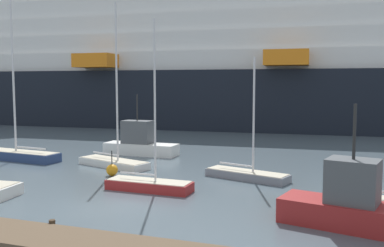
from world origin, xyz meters
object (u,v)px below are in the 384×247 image
(fishing_boat_0, at_px, (140,143))
(sailboat_4, at_px, (149,183))
(sailboat_0, at_px, (21,153))
(sailboat_2, at_px, (247,173))
(channel_buoy_0, at_px, (112,170))
(cruise_ship, at_px, (204,64))
(fishing_boat_1, at_px, (358,206))
(sailboat_1, at_px, (114,160))

(fishing_boat_0, bearing_deg, sailboat_4, 119.23)
(sailboat_0, bearing_deg, fishing_boat_0, -138.78)
(sailboat_2, distance_m, channel_buoy_0, 8.32)
(sailboat_2, xyz_separation_m, channel_buoy_0, (-8.12, -1.81, 0.02))
(cruise_ship, bearing_deg, channel_buoy_0, -85.20)
(sailboat_2, relative_size, channel_buoy_0, 4.61)
(fishing_boat_0, height_order, fishing_boat_1, fishing_boat_1)
(sailboat_2, xyz_separation_m, fishing_boat_0, (-10.05, 6.00, 0.63))
(sailboat_2, height_order, sailboat_4, sailboat_4)
(channel_buoy_0, bearing_deg, sailboat_2, 12.59)
(sailboat_2, height_order, fishing_boat_1, sailboat_2)
(sailboat_2, bearing_deg, sailboat_0, -165.88)
(fishing_boat_0, relative_size, cruise_ship, 0.04)
(fishing_boat_1, relative_size, cruise_ship, 0.05)
(sailboat_0, distance_m, sailboat_1, 7.81)
(sailboat_0, height_order, sailboat_4, sailboat_0)
(sailboat_0, relative_size, sailboat_2, 1.64)
(sailboat_2, relative_size, sailboat_4, 0.80)
(sailboat_1, xyz_separation_m, fishing_boat_1, (15.48, -8.15, 0.43))
(sailboat_0, relative_size, channel_buoy_0, 7.57)
(sailboat_0, height_order, cruise_ship, cruise_ship)
(sailboat_2, relative_size, fishing_boat_1, 1.12)
(sailboat_1, height_order, fishing_boat_1, sailboat_1)
(fishing_boat_1, bearing_deg, sailboat_1, -14.54)
(sailboat_2, height_order, cruise_ship, cruise_ship)
(fishing_boat_1, bearing_deg, fishing_boat_0, -26.53)
(sailboat_0, distance_m, channel_buoy_0, 9.55)
(cruise_ship, bearing_deg, sailboat_1, -86.94)
(sailboat_4, height_order, cruise_ship, cruise_ship)
(sailboat_4, height_order, channel_buoy_0, sailboat_4)
(sailboat_4, height_order, fishing_boat_0, sailboat_4)
(fishing_boat_1, bearing_deg, sailboat_4, -2.45)
(sailboat_2, bearing_deg, cruise_ship, 128.59)
(sailboat_0, bearing_deg, fishing_boat_1, 166.31)
(sailboat_2, bearing_deg, fishing_boat_1, -34.07)
(sailboat_1, bearing_deg, fishing_boat_0, 113.99)
(sailboat_0, relative_size, fishing_boat_1, 1.84)
(sailboat_2, distance_m, fishing_boat_0, 11.72)
(cruise_ship, bearing_deg, sailboat_2, -71.69)
(sailboat_4, distance_m, cruise_ship, 39.25)
(sailboat_1, xyz_separation_m, sailboat_2, (9.50, -0.82, -0.13))
(sailboat_1, bearing_deg, channel_buoy_0, -44.41)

